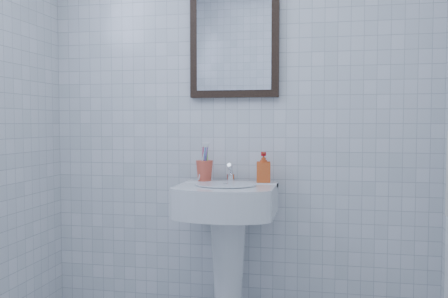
# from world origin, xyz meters

# --- Properties ---
(wall_back) EXTENTS (2.20, 0.02, 2.50)m
(wall_back) POSITION_xyz_m (0.00, 1.20, 1.25)
(wall_back) COLOR white
(wall_back) RESTS_ON ground
(washbasin) EXTENTS (0.51, 0.37, 0.78)m
(washbasin) POSITION_xyz_m (-0.01, 0.98, 0.53)
(washbasin) COLOR white
(washbasin) RESTS_ON ground
(faucet) EXTENTS (0.04, 0.09, 0.11)m
(faucet) POSITION_xyz_m (-0.01, 1.08, 0.82)
(faucet) COLOR silver
(faucet) RESTS_ON washbasin
(toothbrush_cup) EXTENTS (0.11, 0.11, 0.11)m
(toothbrush_cup) POSITION_xyz_m (-0.16, 1.09, 0.83)
(toothbrush_cup) COLOR #CF4C36
(toothbrush_cup) RESTS_ON washbasin
(soap_dispenser) EXTENTS (0.08, 0.08, 0.16)m
(soap_dispenser) POSITION_xyz_m (0.16, 1.10, 0.86)
(soap_dispenser) COLOR red
(soap_dispenser) RESTS_ON washbasin
(wall_mirror) EXTENTS (0.50, 0.04, 0.62)m
(wall_mirror) POSITION_xyz_m (-0.01, 1.18, 1.55)
(wall_mirror) COLOR black
(wall_mirror) RESTS_ON wall_back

